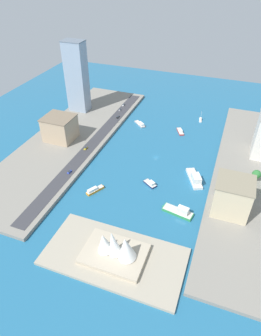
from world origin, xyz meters
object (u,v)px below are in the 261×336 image
(ferry_white_commuter, at_px, (195,178))
(tower_tall_glass, at_px, (77,77))
(water_taxi_orange, at_px, (95,190))
(yacht_sleek_gray, at_px, (140,124))
(office_block_beige, at_px, (232,196))
(sedan_silver, at_px, (120,110))
(opera_landmark, at_px, (115,249))
(traffic_light_waterfront, at_px, (118,119))
(taxi_yellow_cab, at_px, (86,148))
(patrol_launch_navy, at_px, (150,183))
(van_white, at_px, (123,105))
(tugboat_red, at_px, (180,131))
(ferry_green_doubledeck, at_px, (179,211))
(apartment_midrise_tan, at_px, (60,128))
(suv_black, at_px, (118,117))
(hatchback_blue, at_px, (69,172))
(sailboat_small_white, at_px, (201,119))

(ferry_white_commuter, height_order, tower_tall_glass, tower_tall_glass)
(water_taxi_orange, bearing_deg, yacht_sleek_gray, -89.08)
(office_block_beige, bearing_deg, sedan_silver, -42.30)
(sedan_silver, xyz_separation_m, opera_landmark, (-70.89, 180.71, 4.93))
(office_block_beige, height_order, traffic_light_waterfront, office_block_beige)
(taxi_yellow_cab, bearing_deg, yacht_sleek_gray, -114.83)
(opera_landmark, bearing_deg, patrol_launch_navy, -89.16)
(van_white, bearing_deg, tugboat_red, 156.74)
(ferry_green_doubledeck, xyz_separation_m, yacht_sleek_gray, (67.34, -111.67, -0.84))
(water_taxi_orange, relative_size, patrol_launch_navy, 1.25)
(patrol_launch_navy, bearing_deg, apartment_midrise_tan, -18.11)
(ferry_white_commuter, xyz_separation_m, taxi_yellow_cab, (100.82, -7.55, 0.94))
(apartment_midrise_tan, bearing_deg, water_taxi_orange, 138.42)
(apartment_midrise_tan, bearing_deg, office_block_beige, 165.10)
(taxi_yellow_cab, height_order, suv_black, taxi_yellow_cab)
(yacht_sleek_gray, bearing_deg, ferry_white_commuter, 134.49)
(ferry_green_doubledeck, distance_m, apartment_midrise_tan, 139.47)
(van_white, distance_m, sedan_silver, 12.68)
(tower_tall_glass, distance_m, taxi_yellow_cab, 90.85)
(patrol_launch_navy, relative_size, sedan_silver, 2.75)
(suv_black, distance_m, sedan_silver, 17.79)
(van_white, bearing_deg, hatchback_blue, 92.40)
(water_taxi_orange, relative_size, sailboat_small_white, 1.34)
(patrol_launch_navy, distance_m, van_white, 140.26)
(suv_black, bearing_deg, water_taxi_orange, 103.80)
(traffic_light_waterfront, bearing_deg, ferry_green_doubledeck, 130.73)
(office_block_beige, bearing_deg, sailboat_small_white, -72.31)
(office_block_beige, relative_size, sedan_silver, 5.76)
(ferry_white_commuter, height_order, apartment_midrise_tan, apartment_midrise_tan)
(water_taxi_orange, distance_m, apartment_midrise_tan, 83.81)
(tugboat_red, height_order, sedan_silver, sedan_silver)
(hatchback_blue, xyz_separation_m, opera_landmark, (-66.34, 60.58, 4.91))
(water_taxi_orange, xyz_separation_m, taxi_yellow_cab, (31.69, -46.82, 2.14))
(sedan_silver, bearing_deg, tugboat_red, 165.24)
(apartment_midrise_tan, xyz_separation_m, suv_black, (-34.05, -58.67, -10.55))
(ferry_green_doubledeck, xyz_separation_m, traffic_light_waterfront, (88.83, -103.16, 4.99))
(tugboat_red, bearing_deg, traffic_light_waterfront, 7.62)
(ferry_white_commuter, height_order, sailboat_small_white, sailboat_small_white)
(patrol_launch_navy, xyz_separation_m, apartment_midrise_tan, (99.40, -32.50, 12.85))
(hatchback_blue, bearing_deg, patrol_launch_navy, -169.80)
(tugboat_red, relative_size, traffic_light_waterfront, 2.29)
(tower_tall_glass, bearing_deg, traffic_light_waterfront, 164.19)
(tower_tall_glass, distance_m, van_white, 61.06)
(water_taxi_orange, xyz_separation_m, van_white, (33.41, -143.52, 2.22))
(hatchback_blue, bearing_deg, taxi_yellow_cab, -83.92)
(tower_tall_glass, xyz_separation_m, apartment_midrise_tan, (-13.64, 62.79, -25.40))
(yacht_sleek_gray, distance_m, opera_landmark, 166.41)
(tugboat_red, distance_m, sailboat_small_white, 35.97)
(tugboat_red, height_order, yacht_sleek_gray, yacht_sleek_gray)
(sedan_silver, relative_size, opera_landmark, 0.12)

